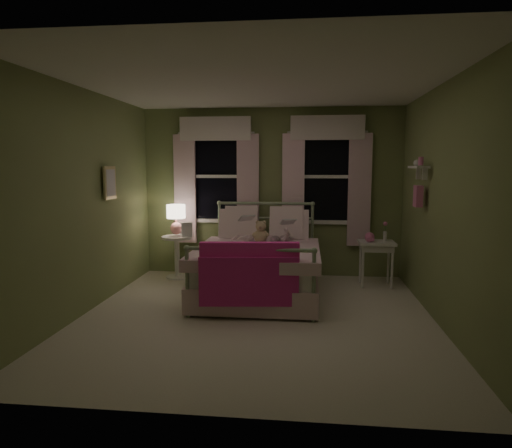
# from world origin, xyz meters

# --- Properties ---
(room_shell) EXTENTS (4.20, 4.20, 4.20)m
(room_shell) POSITION_xyz_m (0.00, 0.00, 1.30)
(room_shell) COLOR white
(room_shell) RESTS_ON ground
(bed) EXTENTS (1.58, 2.04, 1.18)m
(bed) POSITION_xyz_m (-0.06, 0.91, 0.38)
(bed) COLOR white
(bed) RESTS_ON ground
(pink_throw) EXTENTS (1.10, 0.25, 0.71)m
(pink_throw) POSITION_xyz_m (-0.06, -0.12, 0.61)
(pink_throw) COLOR #FF31A4
(pink_throw) RESTS_ON bed
(child_left) EXTENTS (0.33, 0.26, 0.79)m
(child_left) POSITION_xyz_m (-0.34, 1.33, 0.96)
(child_left) COLOR #F7D1DD
(child_left) RESTS_ON bed
(child_right) EXTENTS (0.47, 0.43, 0.77)m
(child_right) POSITION_xyz_m (0.22, 1.33, 0.96)
(child_right) COLOR #F7D1DD
(child_right) RESTS_ON bed
(book_left) EXTENTS (0.23, 0.18, 0.26)m
(book_left) POSITION_xyz_m (-0.34, 1.08, 0.96)
(book_left) COLOR beige
(book_left) RESTS_ON child_left
(book_right) EXTENTS (0.22, 0.15, 0.26)m
(book_right) POSITION_xyz_m (0.22, 1.08, 0.92)
(book_right) COLOR beige
(book_right) RESTS_ON child_right
(teddy_bear) EXTENTS (0.24, 0.20, 0.32)m
(teddy_bear) POSITION_xyz_m (-0.06, 1.17, 0.79)
(teddy_bear) COLOR tan
(teddy_bear) RESTS_ON bed
(nightstand_left) EXTENTS (0.46, 0.46, 0.65)m
(nightstand_left) POSITION_xyz_m (-1.41, 1.69, 0.42)
(nightstand_left) COLOR white
(nightstand_left) RESTS_ON ground
(table_lamp) EXTENTS (0.28, 0.28, 0.46)m
(table_lamp) POSITION_xyz_m (-1.41, 1.69, 0.95)
(table_lamp) COLOR pink
(table_lamp) RESTS_ON nightstand_left
(book_nightstand) EXTENTS (0.20, 0.25, 0.02)m
(book_nightstand) POSITION_xyz_m (-1.31, 1.61, 0.66)
(book_nightstand) COLOR beige
(book_nightstand) RESTS_ON nightstand_left
(nightstand_right) EXTENTS (0.50, 0.40, 0.64)m
(nightstand_right) POSITION_xyz_m (1.55, 1.53, 0.55)
(nightstand_right) COLOR white
(nightstand_right) RESTS_ON ground
(pink_toy) EXTENTS (0.14, 0.18, 0.14)m
(pink_toy) POSITION_xyz_m (1.45, 1.52, 0.71)
(pink_toy) COLOR pink
(pink_toy) RESTS_ON nightstand_right
(bud_vase) EXTENTS (0.06, 0.06, 0.28)m
(bud_vase) POSITION_xyz_m (1.67, 1.58, 0.79)
(bud_vase) COLOR white
(bud_vase) RESTS_ON nightstand_right
(window_left) EXTENTS (1.34, 0.13, 1.96)m
(window_left) POSITION_xyz_m (-0.85, 2.03, 1.62)
(window_left) COLOR black
(window_left) RESTS_ON room_shell
(window_right) EXTENTS (1.34, 0.13, 1.96)m
(window_right) POSITION_xyz_m (0.85, 2.03, 1.62)
(window_right) COLOR black
(window_right) RESTS_ON room_shell
(wall_shelf) EXTENTS (0.15, 0.50, 0.60)m
(wall_shelf) POSITION_xyz_m (1.90, 0.70, 1.52)
(wall_shelf) COLOR white
(wall_shelf) RESTS_ON room_shell
(framed_picture) EXTENTS (0.03, 0.32, 0.42)m
(framed_picture) POSITION_xyz_m (-1.95, 0.60, 1.50)
(framed_picture) COLOR beige
(framed_picture) RESTS_ON room_shell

